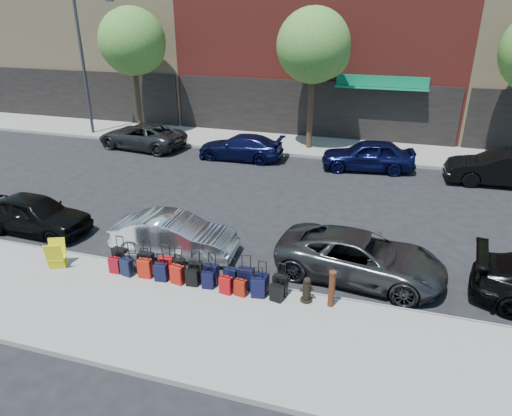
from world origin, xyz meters
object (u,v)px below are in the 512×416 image
(tree_center, at_px, (316,48))
(car_far_2, at_px, (368,155))
(car_near_2, at_px, (360,257))
(suitcase_front_5, at_px, (196,272))
(tree_left, at_px, (135,43))
(bollard, at_px, (332,288))
(car_far_0, at_px, (142,136))
(car_far_3, at_px, (502,168))
(car_near_1, at_px, (174,235))
(fire_hydrant, at_px, (307,290))
(car_near_0, at_px, (35,214))
(car_far_1, at_px, (241,147))
(streetlight, at_px, (85,57))
(display_rack, at_px, (56,255))

(tree_center, height_order, car_far_2, tree_center)
(car_near_2, xyz_separation_m, car_far_2, (-0.53, 9.96, 0.08))
(suitcase_front_5, bearing_deg, tree_left, 114.07)
(tree_left, distance_m, tree_center, 10.50)
(bollard, bearing_deg, tree_left, 133.61)
(car_far_0, xyz_separation_m, car_far_3, (18.30, -0.50, 0.08))
(car_near_1, xyz_separation_m, car_far_0, (-7.18, 10.44, 0.04))
(fire_hydrant, bearing_deg, car_near_2, 33.49)
(car_near_2, bearing_deg, car_far_2, 9.27)
(fire_hydrant, bearing_deg, car_near_0, 147.70)
(suitcase_front_5, bearing_deg, car_far_1, 92.12)
(streetlight, xyz_separation_m, car_near_0, (6.01, -12.11, -3.97))
(fire_hydrant, relative_size, bollard, 0.70)
(car_far_0, height_order, car_far_3, car_far_3)
(suitcase_front_5, bearing_deg, display_rack, 176.82)
(streetlight, distance_m, car_far_1, 11.15)
(tree_left, height_order, car_far_3, tree_left)
(fire_hydrant, bearing_deg, car_far_1, 93.04)
(car_near_0, distance_m, car_far_1, 10.93)
(streetlight, height_order, car_near_0, streetlight)
(bollard, height_order, car_near_1, car_near_1)
(car_far_2, bearing_deg, car_near_2, -4.79)
(tree_left, relative_size, car_near_0, 1.80)
(car_near_0, bearing_deg, car_near_1, -88.32)
(streetlight, bearing_deg, display_rack, -58.96)
(fire_hydrant, xyz_separation_m, display_rack, (-7.48, -0.50, 0.10))
(car_near_0, bearing_deg, fire_hydrant, -96.88)
(suitcase_front_5, xyz_separation_m, fire_hydrant, (3.20, -0.05, 0.04))
(streetlight, xyz_separation_m, car_far_1, (10.21, -2.02, -4.01))
(car_near_0, bearing_deg, tree_left, 15.52)
(fire_hydrant, relative_size, car_far_3, 0.15)
(car_far_0, bearing_deg, car_far_2, 96.03)
(car_near_1, distance_m, car_far_0, 12.67)
(display_rack, bearing_deg, fire_hydrant, -18.65)
(bollard, bearing_deg, car_far_0, 136.01)
(display_rack, xyz_separation_m, car_far_3, (14.00, 11.97, 0.19))
(streetlight, xyz_separation_m, car_far_3, (22.53, -2.20, -3.89))
(car_near_0, bearing_deg, car_near_2, -86.51)
(streetlight, distance_m, suitcase_front_5, 19.17)
(tree_left, height_order, car_far_0, tree_left)
(tree_left, relative_size, car_far_0, 1.45)
(display_rack, bearing_deg, streetlight, 98.58)
(fire_hydrant, distance_m, car_near_0, 10.12)
(car_near_0, height_order, car_far_1, car_near_0)
(car_near_2, xyz_separation_m, car_far_3, (5.32, 9.62, 0.10))
(tree_center, relative_size, car_far_0, 1.45)
(car_far_0, bearing_deg, car_far_3, 95.20)
(suitcase_front_5, relative_size, display_rack, 1.09)
(tree_left, distance_m, car_far_0, 5.45)
(bollard, xyz_separation_m, car_far_1, (-6.45, 11.69, -0.03))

